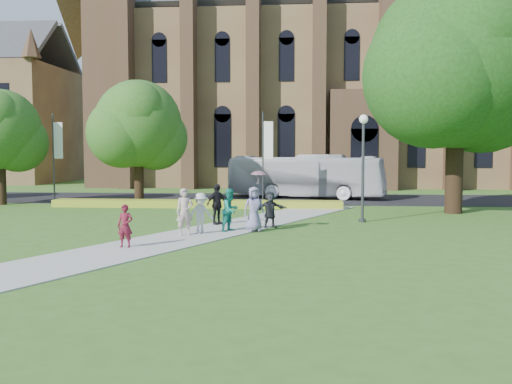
# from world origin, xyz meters

# --- Properties ---
(ground) EXTENTS (160.00, 160.00, 0.00)m
(ground) POSITION_xyz_m (0.00, 0.00, 0.00)
(ground) COLOR #38601C
(ground) RESTS_ON ground
(road) EXTENTS (160.00, 10.00, 0.02)m
(road) POSITION_xyz_m (0.00, 20.00, 0.01)
(road) COLOR black
(road) RESTS_ON ground
(footpath) EXTENTS (15.58, 28.54, 0.04)m
(footpath) POSITION_xyz_m (0.00, 1.00, 0.02)
(footpath) COLOR #B2B2A8
(footpath) RESTS_ON ground
(flower_hedge) EXTENTS (18.00, 1.40, 0.45)m
(flower_hedge) POSITION_xyz_m (-2.00, 13.20, 0.23)
(flower_hedge) COLOR gold
(flower_hedge) RESTS_ON ground
(cathedral) EXTENTS (52.60, 18.25, 28.00)m
(cathedral) POSITION_xyz_m (10.00, 39.73, 12.98)
(cathedral) COLOR olive
(cathedral) RESTS_ON ground
(streetlamp) EXTENTS (0.44, 0.44, 5.24)m
(streetlamp) POSITION_xyz_m (7.50, 6.50, 3.30)
(streetlamp) COLOR #38383D
(streetlamp) RESTS_ON ground
(large_tree) EXTENTS (9.60, 9.60, 13.20)m
(large_tree) POSITION_xyz_m (13.00, 11.00, 8.37)
(large_tree) COLOR #332114
(large_tree) RESTS_ON ground
(street_tree_0) EXTENTS (5.20, 5.20, 7.50)m
(street_tree_0) POSITION_xyz_m (-15.00, 14.00, 4.87)
(street_tree_0) COLOR #332114
(street_tree_0) RESTS_ON ground
(street_tree_1) EXTENTS (5.60, 5.60, 8.05)m
(street_tree_1) POSITION_xyz_m (-6.00, 14.50, 5.22)
(street_tree_1) COLOR #332114
(street_tree_1) RESTS_ON ground
(banner_pole_0) EXTENTS (0.70, 0.10, 6.00)m
(banner_pole_0) POSITION_xyz_m (2.11, 15.20, 3.39)
(banner_pole_0) COLOR #38383D
(banner_pole_0) RESTS_ON ground
(banner_pole_1) EXTENTS (0.70, 0.10, 6.00)m
(banner_pole_1) POSITION_xyz_m (-11.89, 15.20, 3.39)
(banner_pole_1) COLOR #38383D
(banner_pole_1) RESTS_ON ground
(tour_coach) EXTENTS (11.93, 5.58, 3.24)m
(tour_coach) POSITION_xyz_m (4.80, 20.82, 1.64)
(tour_coach) COLOR white
(tour_coach) RESTS_ON road
(pedestrian_0) EXTENTS (0.57, 0.39, 1.53)m
(pedestrian_0) POSITION_xyz_m (-1.70, -1.94, 0.81)
(pedestrian_0) COLOR maroon
(pedestrian_0) RESTS_ON footpath
(pedestrian_1) EXTENTS (1.06, 1.12, 1.83)m
(pedestrian_1) POSITION_xyz_m (1.50, 2.52, 0.96)
(pedestrian_1) COLOR #198171
(pedestrian_1) RESTS_ON footpath
(pedestrian_2) EXTENTS (1.25, 1.16, 1.69)m
(pedestrian_2) POSITION_xyz_m (0.37, 1.66, 0.89)
(pedestrian_2) COLOR beige
(pedestrian_2) RESTS_ON footpath
(pedestrian_3) EXTENTS (1.10, 1.13, 1.90)m
(pedestrian_3) POSITION_xyz_m (0.57, 4.74, 0.99)
(pedestrian_3) COLOR black
(pedestrian_3) RESTS_ON footpath
(pedestrian_4) EXTENTS (1.08, 0.89, 1.90)m
(pedestrian_4) POSITION_xyz_m (2.50, 2.65, 0.99)
(pedestrian_4) COLOR slate
(pedestrian_4) RESTS_ON footpath
(pedestrian_5) EXTENTS (1.58, 1.01, 1.63)m
(pedestrian_5) POSITION_xyz_m (3.12, 3.88, 0.85)
(pedestrian_5) COLOR #24252B
(pedestrian_5) RESTS_ON footpath
(pedestrian_6) EXTENTS (0.81, 0.67, 1.92)m
(pedestrian_6) POSITION_xyz_m (-0.20, 1.14, 1.00)
(pedestrian_6) COLOR #AC988F
(pedestrian_6) RESTS_ON footpath
(parasol) EXTENTS (0.73, 0.73, 0.58)m
(parasol) POSITION_xyz_m (2.68, 2.75, 2.24)
(parasol) COLOR #D59698
(parasol) RESTS_ON pedestrian_4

